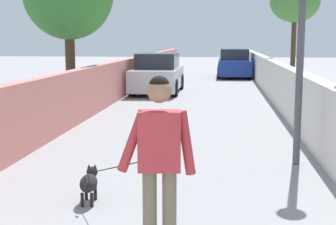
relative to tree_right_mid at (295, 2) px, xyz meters
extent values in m
plane|color=gray|center=(-5.00, 3.84, -3.56)|extent=(80.00, 80.00, 0.00)
cube|color=#CC726B|center=(-7.00, 6.58, -2.89)|extent=(48.00, 0.30, 1.33)
cube|color=silver|center=(-7.00, 1.11, -2.89)|extent=(48.00, 0.30, 1.33)
cylinder|color=#473523|center=(0.00, 0.00, -2.06)|extent=(0.21, 0.21, 2.99)
ellipsoid|color=#4C843D|center=(0.00, 0.00, 0.04)|extent=(2.02, 2.02, 1.68)
cylinder|color=#473523|center=(-6.00, 7.63, -2.23)|extent=(0.30, 0.30, 2.66)
cylinder|color=#4C4C51|center=(-12.56, 1.66, -1.77)|extent=(0.12, 0.12, 3.58)
cylinder|color=#726651|center=(-16.57, 3.57, -3.05)|extent=(0.14, 0.14, 0.85)
cylinder|color=#726651|center=(-16.55, 3.39, -3.05)|extent=(0.14, 0.14, 0.85)
cube|color=#B23338|center=(-16.56, 3.48, -2.36)|extent=(0.26, 0.40, 0.54)
cylinder|color=#B23338|center=(-16.59, 3.72, -2.36)|extent=(0.12, 0.29, 0.58)
cylinder|color=#B23338|center=(-16.54, 3.24, -2.37)|extent=(0.11, 0.18, 0.59)
sphere|color=#9E7051|center=(-16.56, 3.48, -1.90)|extent=(0.22, 0.22, 0.22)
sphere|color=black|center=(-16.56, 3.48, -1.87)|extent=(0.19, 0.19, 0.19)
ellipsoid|color=black|center=(-14.89, 4.62, -3.29)|extent=(0.45, 0.26, 0.22)
sphere|color=black|center=(-14.61, 4.64, -3.22)|extent=(0.15, 0.15, 0.15)
cone|color=black|center=(-14.62, 4.68, -3.14)|extent=(0.05, 0.05, 0.06)
cone|color=black|center=(-14.61, 4.60, -3.14)|extent=(0.05, 0.05, 0.06)
cylinder|color=black|center=(-14.76, 4.69, -3.47)|extent=(0.04, 0.04, 0.18)
cylinder|color=black|center=(-14.75, 4.57, -3.47)|extent=(0.04, 0.04, 0.18)
cylinder|color=black|center=(-15.03, 4.66, -3.47)|extent=(0.04, 0.04, 0.18)
cylinder|color=black|center=(-15.02, 4.54, -3.47)|extent=(0.04, 0.04, 0.18)
cylinder|color=black|center=(-15.16, 4.59, -3.21)|extent=(0.14, 0.04, 0.13)
cylinder|color=black|center=(-15.73, 4.05, -2.83)|extent=(1.68, 1.15, 0.66)
cube|color=silver|center=(-1.86, 5.43, -3.00)|extent=(4.22, 1.70, 0.80)
cube|color=#262B33|center=(-1.86, 5.43, -2.32)|extent=(2.19, 1.50, 0.60)
cylinder|color=black|center=(-0.55, 6.22, -3.24)|extent=(0.64, 0.22, 0.64)
cylinder|color=black|center=(-0.55, 4.64, -3.24)|extent=(0.64, 0.22, 0.64)
cylinder|color=black|center=(-3.17, 6.22, -3.24)|extent=(0.64, 0.22, 0.64)
cylinder|color=black|center=(-3.17, 4.64, -3.24)|extent=(0.64, 0.22, 0.64)
cube|color=navy|center=(6.25, 2.26, -3.00)|extent=(4.28, 1.70, 0.80)
cube|color=#262B33|center=(6.25, 2.26, -2.32)|extent=(2.22, 1.50, 0.60)
cylinder|color=black|center=(7.57, 3.05, -3.24)|extent=(0.64, 0.22, 0.64)
cylinder|color=black|center=(7.57, 1.47, -3.24)|extent=(0.64, 0.22, 0.64)
cylinder|color=black|center=(4.92, 3.05, -3.24)|extent=(0.64, 0.22, 0.64)
cylinder|color=black|center=(4.92, 1.47, -3.24)|extent=(0.64, 0.22, 0.64)
camera|label=1|loc=(-20.78, 2.94, -1.45)|focal=52.09mm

